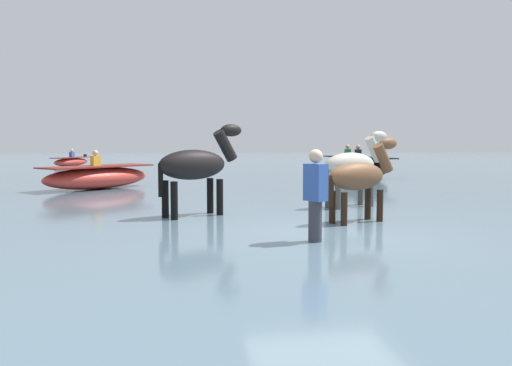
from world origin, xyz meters
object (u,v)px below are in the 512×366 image
horse_lead_pinto (353,167)px  horse_trailing_black (196,167)px  horse_flank_bay (360,179)px  boat_far_offshore (71,162)px  boat_mid_channel (358,167)px  person_spectator_far (315,202)px  boat_far_inshore (98,177)px

horse_lead_pinto → horse_trailing_black: size_ratio=0.94×
horse_flank_bay → boat_far_offshore: (-9.12, 22.47, -0.53)m
boat_far_offshore → boat_mid_channel: 17.22m
person_spectator_far → boat_far_offshore: bearing=108.0°
horse_flank_bay → boat_far_offshore: size_ratio=0.64×
boat_far_offshore → boat_far_inshore: bearing=-76.8°
boat_mid_channel → horse_flank_bay: bearing=-109.6°
horse_trailing_black → boat_far_offshore: horse_trailing_black is taller
horse_lead_pinto → horse_flank_bay: size_ratio=1.09×
horse_flank_bay → boat_far_offshore: 24.25m
horse_flank_bay → person_spectator_far: size_ratio=1.11×
boat_mid_channel → person_spectator_far: size_ratio=2.59×
boat_far_offshore → horse_lead_pinto: bearing=-64.4°
horse_trailing_black → horse_flank_bay: bearing=-23.3°
boat_far_offshore → boat_far_inshore: (3.49, -14.90, 0.09)m
horse_trailing_black → boat_far_offshore: 22.13m
horse_trailing_black → boat_far_inshore: 6.92m
boat_far_offshore → horse_trailing_black: bearing=-73.6°
horse_flank_bay → horse_trailing_black: bearing=156.7°
boat_far_offshore → boat_mid_channel: bearing=-40.1°
horse_trailing_black → horse_flank_bay: (2.88, -1.24, -0.17)m
horse_trailing_black → boat_mid_channel: (6.94, 10.14, -0.54)m
horse_lead_pinto → boat_far_offshore: size_ratio=0.69×
boat_far_offshore → person_spectator_far: person_spectator_far is taller
horse_flank_bay → horse_lead_pinto: bearing=74.1°
boat_mid_channel → person_spectator_far: 14.12m
horse_trailing_black → person_spectator_far: (1.60, -2.94, -0.37)m
horse_lead_pinto → boat_mid_channel: size_ratio=0.47×
horse_lead_pinto → person_spectator_far: (-1.90, -3.84, -0.30)m
horse_trailing_black → horse_lead_pinto: bearing=14.5°
boat_mid_channel → person_spectator_far: person_spectator_far is taller
horse_flank_bay → boat_mid_channel: horse_flank_bay is taller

